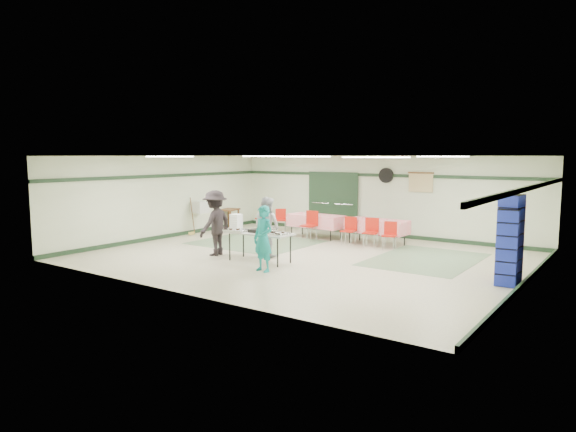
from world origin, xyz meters
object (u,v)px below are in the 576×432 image
Objects in this scene: dining_table_b at (316,221)px; chair_loose_b at (264,216)px; crate_stack_red at (514,240)px; volunteer_dark at (215,223)px; dining_table_a at (377,226)px; chair_a at (371,229)px; office_printer at (200,207)px; volunteer_teal at (263,239)px; chair_d at (310,222)px; chair_loose_a at (281,218)px; crate_stack_blue_b at (508,248)px; volunteer_grey at (267,227)px; broom at (192,216)px; chair_b at (350,228)px; crate_stack_blue_a at (510,240)px; chair_c at (390,233)px; serving_table at (260,234)px; printer_table at (229,212)px.

dining_table_b is 2.39m from chair_loose_b.
crate_stack_red is at bearing -18.56° from dining_table_b.
dining_table_a is (2.84, 4.12, -0.32)m from volunteer_dark.
office_printer reaches higher than chair_a.
dining_table_a is 1.07× the size of crate_stack_red.
volunteer_teal is 4.61m from chair_d.
crate_stack_blue_b reaches higher than chair_loose_a.
volunteer_grey is 3.80m from dining_table_a.
chair_loose_a is 9.08m from crate_stack_blue_b.
dining_table_b is 4.24m from broom.
chair_a is (0.66, 4.35, -0.24)m from volunteer_teal.
chair_b is 0.45× the size of crate_stack_blue_a.
dining_table_a is 2.35× the size of chair_c.
volunteer_dark reaches higher than serving_table.
volunteer_teal reaches higher than dining_table_b.
chair_a reaches higher than chair_loose_b.
broom is (-3.91, -1.37, 0.08)m from chair_d.
chair_c is 6.60m from printer_table.
crate_stack_blue_a is 1.18× the size of crate_stack_blue_b.
dining_table_b is at bearing -176.94° from dining_table_a.
volunteer_dark is at bearing -170.04° from crate_stack_blue_a.
volunteer_dark reaches higher than chair_b.
volunteer_dark is at bearing 34.19° from volunteer_grey.
chair_loose_b reaches higher than chair_c.
volunteer_grey is at bearing 110.95° from serving_table.
serving_table is 6.06m from printer_table.
crate_stack_blue_b is at bearing -31.04° from chair_b.
volunteer_teal is 5.55m from crate_stack_red.
broom is at bearing -160.41° from chair_d.
volunteer_teal is 0.83× the size of dining_table_b.
crate_stack_blue_a is at bearing -2.56° from office_printer.
chair_d is 6.87m from crate_stack_blue_a.
crate_stack_blue_b is (8.38, -3.48, 0.32)m from chair_loose_a.
chair_b is at bearing -102.99° from volunteer_grey.
chair_c is 6.68m from office_printer.
printer_table is (-3.83, 0.42, 0.05)m from chair_d.
dining_table_b is 7.27m from crate_stack_blue_b.
serving_table is at bearing -123.50° from chair_a.
printer_table is at bearing 157.02° from chair_loose_a.
broom is (-1.39, -2.21, 0.14)m from chair_loose_b.
dining_table_b is (-1.63, 4.91, -0.21)m from volunteer_teal.
chair_loose_a is 0.45× the size of crate_stack_red.
crate_stack_red reaches higher than crate_stack_blue_b.
chair_a is 4.19m from chair_loose_a.
crate_stack_blue_a is (7.25, 1.27, 0.07)m from volunteer_dark.
crate_stack_blue_b is at bearing 3.48° from chair_loose_b.
volunteer_grey reaches higher than dining_table_b.
crate_stack_red is at bearing 0.95° from broom.
serving_table is at bearing -169.27° from crate_stack_blue_b.
dining_table_b is at bearing 156.54° from chair_c.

